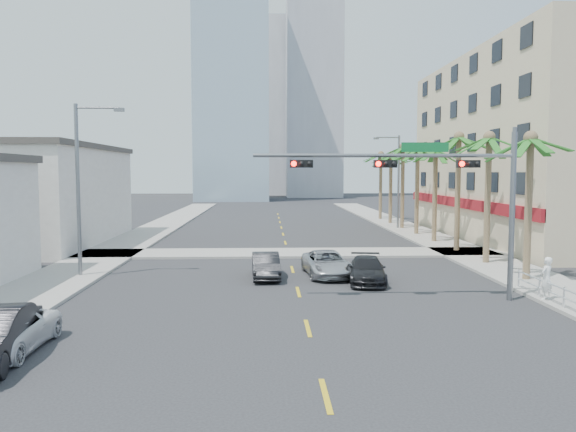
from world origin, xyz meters
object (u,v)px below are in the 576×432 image
at_px(car_parked_far, 6,333).
at_px(car_lane_right, 367,270).
at_px(pedestrian, 546,278).
at_px(car_lane_center, 327,264).
at_px(traffic_signal_mast, 438,183).
at_px(car_lane_left, 266,266).

bearing_deg(car_parked_far, car_lane_right, 39.65).
height_order(car_parked_far, pedestrian, pedestrian).
xyz_separation_m(car_lane_center, car_lane_right, (1.80, -1.86, -0.03)).
distance_m(car_parked_far, car_lane_right, 16.63).
xyz_separation_m(car_parked_far, car_lane_center, (11.15, 12.29, 0.06)).
height_order(traffic_signal_mast, car_parked_far, traffic_signal_mast).
distance_m(car_lane_right, pedestrian, 8.21).
distance_m(car_parked_far, car_lane_center, 16.60).
xyz_separation_m(car_lane_left, pedestrian, (11.80, -6.02, 0.40)).
distance_m(traffic_signal_mast, car_lane_left, 10.14).
bearing_deg(car_lane_center, car_parked_far, -137.12).
bearing_deg(pedestrian, car_lane_center, -69.85).
distance_m(traffic_signal_mast, pedestrian, 6.06).
bearing_deg(traffic_signal_mast, car_lane_left, 142.96).
distance_m(traffic_signal_mast, car_parked_far, 17.03).
relative_size(car_lane_center, car_lane_right, 1.09).
relative_size(traffic_signal_mast, pedestrian, 6.15).
bearing_deg(traffic_signal_mast, pedestrian, -6.53).
height_order(car_parked_far, car_lane_left, car_lane_left).
height_order(traffic_signal_mast, car_lane_left, traffic_signal_mast).
bearing_deg(pedestrian, car_lane_left, -59.54).
bearing_deg(car_lane_left, traffic_signal_mast, -39.70).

